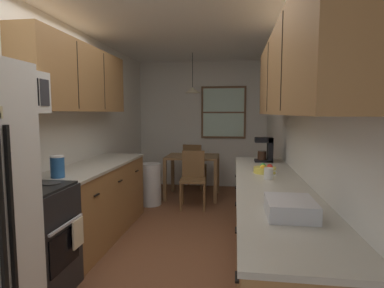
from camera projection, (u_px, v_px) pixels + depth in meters
The scene contains 24 objects.
ground_plane at pixel (180, 233), 3.92m from camera, with size 12.00×12.00×0.00m, color brown.
wall_left at pixel (76, 132), 3.97m from camera, with size 0.10×9.00×2.55m, color silver.
wall_right at pixel (294, 133), 3.60m from camera, with size 0.10×9.00×2.55m, color silver.
wall_back at pixel (202, 124), 6.40m from camera, with size 4.40×0.10×2.55m, color silver.
ceiling_slab at pixel (179, 21), 3.66m from camera, with size 4.40×9.00×0.08m, color white.
stove_range at pixel (28, 241), 2.53m from camera, with size 0.66×0.60×1.10m.
microwave_over_range at pixel (7, 91), 2.42m from camera, with size 0.39×0.59×0.34m.
counter_left at pixel (96, 200), 3.78m from camera, with size 0.64×1.94×0.90m.
upper_cabinets_left at pixel (79, 79), 3.61m from camera, with size 0.33×2.02×0.76m.
counter_right at pixel (271, 233), 2.76m from camera, with size 0.64×3.15×0.90m.
upper_cabinets_right at pixel (294, 70), 2.55m from camera, with size 0.33×2.83×0.73m.
dining_table at pixel (193, 163), 5.54m from camera, with size 0.92×0.73×0.75m.
dining_chair_near at pixel (193, 176), 4.97m from camera, with size 0.43×0.43×0.90m.
dining_chair_far at pixel (194, 164), 6.12m from camera, with size 0.45×0.45×0.90m.
pendant_light at pixel (193, 90), 5.41m from camera, with size 0.27×0.27×0.69m.
back_window at pixel (223, 112), 6.24m from camera, with size 0.90×0.05×1.04m.
trash_bin at pixel (150, 184), 5.10m from camera, with size 0.35×0.35×0.69m, color silver.
storage_canister at pixel (57, 167), 2.94m from camera, with size 0.13×0.13×0.21m.
dish_towel at pixel (78, 233), 2.62m from camera, with size 0.02×0.16×0.24m, color beige.
coffee_maker at pixel (266, 149), 3.90m from camera, with size 0.22×0.18×0.31m.
mug_by_coffeemaker at pixel (261, 155), 4.13m from camera, with size 0.12×0.09×0.10m.
mug_spare at pixel (269, 173), 2.87m from camera, with size 0.12×0.08×0.11m.
fruit_bowl at pixel (265, 169), 3.17m from camera, with size 0.23×0.23×0.09m.
dish_rack at pixel (290, 208), 1.85m from camera, with size 0.28×0.34×0.10m, color silver.
Camera 1 is at (0.67, -2.73, 1.51)m, focal length 28.97 mm.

